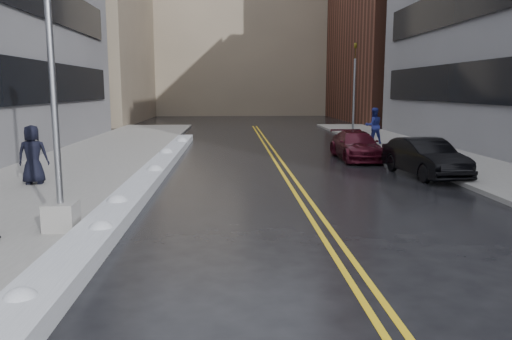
{
  "coord_description": "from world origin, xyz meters",
  "views": [
    {
      "loc": [
        0.37,
        -8.69,
        3.16
      ],
      "look_at": [
        0.97,
        2.82,
        1.3
      ],
      "focal_mm": 35.0,
      "sensor_mm": 36.0,
      "label": 1
    }
  ],
  "objects": [
    {
      "name": "ground",
      "position": [
        0.0,
        0.0,
        0.0
      ],
      "size": [
        160.0,
        160.0,
        0.0
      ],
      "primitive_type": "plane",
      "color": "black",
      "rests_on": "ground"
    },
    {
      "name": "sidewalk_west",
      "position": [
        -5.75,
        10.0,
        0.07
      ],
      "size": [
        5.5,
        50.0,
        0.15
      ],
      "primitive_type": "cube",
      "color": "gray",
      "rests_on": "ground"
    },
    {
      "name": "sidewalk_east",
      "position": [
        10.0,
        10.0,
        0.07
      ],
      "size": [
        4.0,
        50.0,
        0.15
      ],
      "primitive_type": "cube",
      "color": "gray",
      "rests_on": "ground"
    },
    {
      "name": "lane_line_left",
      "position": [
        2.35,
        10.0,
        0.0
      ],
      "size": [
        0.12,
        50.0,
        0.01
      ],
      "primitive_type": "cube",
      "color": "gold",
      "rests_on": "ground"
    },
    {
      "name": "lane_line_right",
      "position": [
        2.65,
        10.0,
        0.0
      ],
      "size": [
        0.12,
        50.0,
        0.01
      ],
      "primitive_type": "cube",
      "color": "gold",
      "rests_on": "ground"
    },
    {
      "name": "snow_ridge",
      "position": [
        -2.45,
        8.0,
        0.17
      ],
      "size": [
        0.9,
        30.0,
        0.34
      ],
      "primitive_type": "cube",
      "color": "silver",
      "rests_on": "ground"
    },
    {
      "name": "building_west_far",
      "position": [
        -15.5,
        44.0,
        9.0
      ],
      "size": [
        14.0,
        22.0,
        18.0
      ],
      "primitive_type": "cube",
      "color": "gray",
      "rests_on": "ground"
    },
    {
      "name": "building_far",
      "position": [
        2.0,
        60.0,
        11.0
      ],
      "size": [
        36.0,
        16.0,
        22.0
      ],
      "primitive_type": "cube",
      "color": "gray",
      "rests_on": "ground"
    },
    {
      "name": "lamppost",
      "position": [
        -3.3,
        2.0,
        2.53
      ],
      "size": [
        0.65,
        0.65,
        7.62
      ],
      "color": "gray",
      "rests_on": "sidewalk_west"
    },
    {
      "name": "fire_hydrant",
      "position": [
        9.0,
        10.0,
        0.55
      ],
      "size": [
        0.26,
        0.26,
        0.73
      ],
      "color": "maroon",
      "rests_on": "sidewalk_east"
    },
    {
      "name": "traffic_signal",
      "position": [
        8.5,
        24.0,
        3.4
      ],
      "size": [
        0.16,
        0.2,
        6.0
      ],
      "color": "gray",
      "rests_on": "sidewalk_east"
    },
    {
      "name": "pedestrian_c",
      "position": [
        -5.96,
        7.51,
        1.1
      ],
      "size": [
        0.99,
        0.7,
        1.9
      ],
      "primitive_type": "imported",
      "rotation": [
        0.0,
        0.0,
        3.25
      ],
      "color": "black",
      "rests_on": "sidewalk_west"
    },
    {
      "name": "pedestrian_east",
      "position": [
        8.43,
        18.98,
        1.16
      ],
      "size": [
        1.03,
        0.83,
        2.02
      ],
      "primitive_type": "imported",
      "rotation": [
        0.0,
        0.0,
        3.21
      ],
      "color": "navy",
      "rests_on": "sidewalk_east"
    },
    {
      "name": "car_black",
      "position": [
        7.5,
        9.09,
        0.7
      ],
      "size": [
        2.04,
        4.41,
        1.4
      ],
      "primitive_type": "imported",
      "rotation": [
        0.0,
        0.0,
        0.13
      ],
      "color": "black",
      "rests_on": "ground"
    },
    {
      "name": "car_maroon",
      "position": [
        6.12,
        13.7,
        0.63
      ],
      "size": [
        1.84,
        4.4,
        1.27
      ],
      "primitive_type": "imported",
      "rotation": [
        0.0,
        0.0,
        0.01
      ],
      "color": "#400A16",
      "rests_on": "ground"
    }
  ]
}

